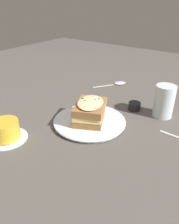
# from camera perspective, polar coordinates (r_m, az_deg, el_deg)

# --- Properties ---
(ground_plane) EXTENTS (2.40, 2.40, 0.00)m
(ground_plane) POSITION_cam_1_polar(r_m,az_deg,el_deg) (0.79, -1.02, -1.83)
(ground_plane) COLOR #514C47
(dinner_plate) EXTENTS (0.25, 0.25, 0.01)m
(dinner_plate) POSITION_cam_1_polar(r_m,az_deg,el_deg) (0.76, 0.00, -2.40)
(dinner_plate) COLOR white
(dinner_plate) RESTS_ON ground_plane
(sandwich) EXTENTS (0.15, 0.16, 0.08)m
(sandwich) POSITION_cam_1_polar(r_m,az_deg,el_deg) (0.74, 0.09, 0.31)
(sandwich) COLOR olive
(sandwich) RESTS_ON dinner_plate
(teacup_with_saucer) EXTENTS (0.14, 0.13, 0.06)m
(teacup_with_saucer) POSITION_cam_1_polar(r_m,az_deg,el_deg) (0.72, -21.12, -4.59)
(teacup_with_saucer) COLOR white
(teacup_with_saucer) RESTS_ON ground_plane
(water_glass) EXTENTS (0.07, 0.07, 0.12)m
(water_glass) POSITION_cam_1_polar(r_m,az_deg,el_deg) (0.83, 18.90, 2.68)
(water_glass) COLOR silver
(water_glass) RESTS_ON ground_plane
(spoon) EXTENTS (0.12, 0.16, 0.01)m
(spoon) POSITION_cam_1_polar(r_m,az_deg,el_deg) (1.11, 7.46, 7.46)
(spoon) COLOR silver
(spoon) RESTS_ON ground_plane
(condiment_pot) EXTENTS (0.05, 0.05, 0.03)m
(condiment_pot) POSITION_cam_1_polar(r_m,az_deg,el_deg) (0.86, 11.66, 1.52)
(condiment_pot) COLOR black
(condiment_pot) RESTS_ON ground_plane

